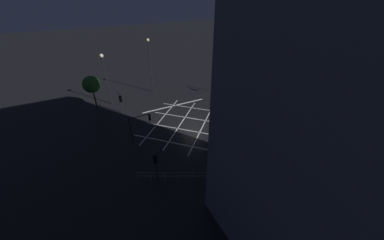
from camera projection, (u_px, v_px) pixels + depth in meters
ground_plane at (192, 124)px, 30.27m from camera, size 200.00×200.00×0.00m
road_markings at (232, 112)px, 33.35m from camera, size 15.99×21.51×0.01m
traffic_light_sw_main at (283, 119)px, 26.15m from camera, size 0.39×0.36×3.88m
traffic_light_nw_main at (156, 163)px, 20.17m from camera, size 0.39×0.36×3.38m
traffic_light_se_main at (215, 79)px, 37.82m from camera, size 1.93×0.36×3.81m
traffic_light_sw_cross at (271, 120)px, 25.39m from camera, size 0.36×3.11×4.19m
traffic_light_ne_main at (120, 100)px, 31.00m from camera, size 2.01×0.36×3.67m
traffic_light_median_north at (142, 121)px, 26.05m from camera, size 0.36×2.75×3.52m
street_lamp_east at (149, 56)px, 36.46m from camera, size 0.51×0.51×9.44m
street_lamp_west at (104, 67)px, 32.44m from camera, size 0.59×0.59×8.24m
street_tree_near at (328, 112)px, 23.82m from camera, size 3.92×3.92×6.69m
street_tree_far at (91, 85)px, 31.95m from camera, size 2.53×2.53×5.46m
pedestrian_railing at (192, 175)px, 21.14m from camera, size 5.06×9.72×1.05m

